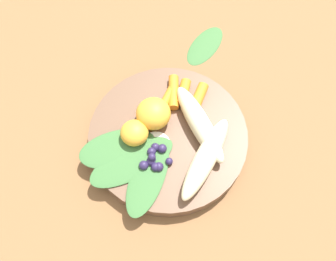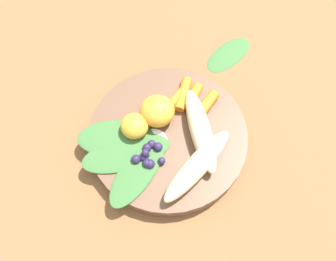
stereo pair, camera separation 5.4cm
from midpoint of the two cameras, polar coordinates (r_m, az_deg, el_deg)
ground_plane at (r=0.57m, az=-2.68°, el=-1.88°), size 2.40×2.40×0.00m
bowl at (r=0.56m, az=-2.74°, el=-1.33°), size 0.25×0.25×0.03m
banana_peeled_left at (r=0.54m, az=2.35°, el=0.89°), size 0.09×0.15×0.03m
banana_peeled_right at (r=0.52m, az=3.23°, el=-4.86°), size 0.10×0.14×0.03m
orange_segment_near at (r=0.54m, az=-8.40°, el=-0.69°), size 0.04×0.04×0.03m
orange_segment_far at (r=0.54m, az=-5.25°, el=2.50°), size 0.05×0.05×0.04m
carrot_front at (r=0.57m, az=2.16°, el=4.75°), size 0.04×0.06×0.02m
carrot_mid_left at (r=0.57m, az=-0.11°, el=6.03°), size 0.03×0.05×0.02m
carrot_mid_right at (r=0.57m, az=-1.76°, el=6.04°), size 0.02×0.06×0.02m
carrot_rear at (r=0.57m, az=-2.99°, el=4.87°), size 0.04×0.06×0.02m
blueberry_pile at (r=0.53m, az=-5.22°, el=-4.93°), size 0.05×0.05×0.02m
coconut_shred_patch at (r=0.54m, az=-4.88°, el=-2.75°), size 0.05×0.05×0.00m
kale_leaf_left at (r=0.54m, az=-10.98°, el=-3.20°), size 0.13×0.09×0.01m
kale_leaf_right at (r=0.53m, az=-8.82°, el=-5.35°), size 0.15×0.11×0.01m
kale_leaf_rear at (r=0.52m, az=-6.25°, el=-7.64°), size 0.09×0.14×0.01m
kale_leaf_stray at (r=0.68m, az=3.80°, el=13.62°), size 0.10×0.11×0.01m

